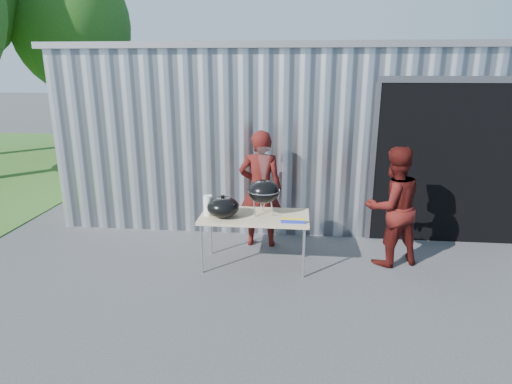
# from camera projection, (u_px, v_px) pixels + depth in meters

# --- Properties ---
(ground) EXTENTS (80.00, 80.00, 0.00)m
(ground) POSITION_uv_depth(u_px,v_px,m) (227.00, 280.00, 5.68)
(ground) COLOR #3A3A3D
(building) EXTENTS (8.20, 6.20, 3.10)m
(building) POSITION_uv_depth(u_px,v_px,m) (300.00, 122.00, 9.53)
(building) COLOR silver
(building) RESTS_ON ground
(tree_far) EXTENTS (3.70, 3.70, 6.14)m
(tree_far) POSITION_uv_depth(u_px,v_px,m) (72.00, 26.00, 13.77)
(tree_far) COLOR #442D19
(tree_far) RESTS_ON ground
(folding_table) EXTENTS (1.50, 0.75, 0.75)m
(folding_table) POSITION_uv_depth(u_px,v_px,m) (255.00, 218.00, 5.93)
(folding_table) COLOR tan
(folding_table) RESTS_ON ground
(kettle_grill) EXTENTS (0.44, 0.44, 0.94)m
(kettle_grill) POSITION_uv_depth(u_px,v_px,m) (264.00, 186.00, 5.83)
(kettle_grill) COLOR black
(kettle_grill) RESTS_ON folding_table
(grill_lid) EXTENTS (0.44, 0.44, 0.32)m
(grill_lid) POSITION_uv_depth(u_px,v_px,m) (223.00, 207.00, 5.82)
(grill_lid) COLOR black
(grill_lid) RESTS_ON folding_table
(paper_towels) EXTENTS (0.12, 0.12, 0.28)m
(paper_towels) POSITION_uv_depth(u_px,v_px,m) (208.00, 205.00, 5.89)
(paper_towels) COLOR white
(paper_towels) RESTS_ON folding_table
(white_tub) EXTENTS (0.20, 0.15, 0.10)m
(white_tub) POSITION_uv_depth(u_px,v_px,m) (218.00, 207.00, 6.12)
(white_tub) COLOR white
(white_tub) RESTS_ON folding_table
(foil_box) EXTENTS (0.32, 0.06, 0.06)m
(foil_box) POSITION_uv_depth(u_px,v_px,m) (293.00, 221.00, 5.62)
(foil_box) COLOR #1B2BB2
(foil_box) RESTS_ON folding_table
(person_cook) EXTENTS (0.67, 0.45, 1.83)m
(person_cook) POSITION_uv_depth(u_px,v_px,m) (260.00, 189.00, 6.58)
(person_cook) COLOR #450F0D
(person_cook) RESTS_ON ground
(person_bystander) EXTENTS (1.00, 0.89, 1.70)m
(person_bystander) POSITION_uv_depth(u_px,v_px,m) (393.00, 207.00, 5.97)
(person_bystander) COLOR #450F0D
(person_bystander) RESTS_ON ground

